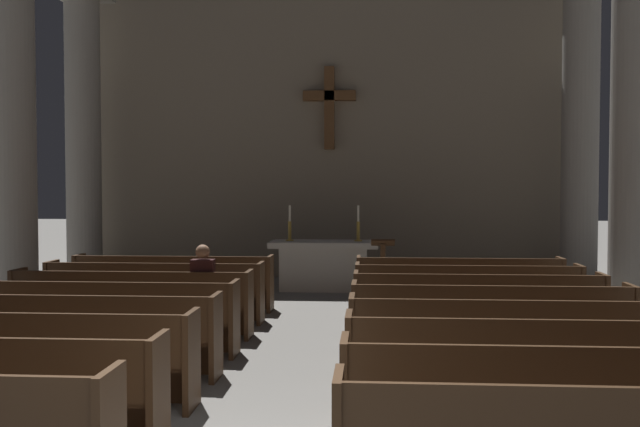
{
  "coord_description": "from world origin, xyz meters",
  "views": [
    {
      "loc": [
        0.96,
        -4.65,
        2.16
      ],
      "look_at": [
        0.0,
        9.05,
        1.61
      ],
      "focal_mm": 41.05,
      "sensor_mm": 36.0,
      "label": 1
    }
  ],
  "objects_px": {
    "pew_left_row_7": "(155,292)",
    "column_right_third": "(634,128)",
    "pew_right_row_2": "(560,401)",
    "pew_left_row_3": "(21,358)",
    "column_left_third": "(14,131)",
    "pew_right_row_4": "(508,341)",
    "lone_worshipper": "(204,288)",
    "pew_right_row_7": "(467,295)",
    "column_right_fourth": "(580,140)",
    "pew_left_row_4": "(68,335)",
    "candlestick_right": "(358,230)",
    "pew_right_row_3": "(530,366)",
    "pew_right_row_8": "(459,285)",
    "pew_right_row_5": "(491,322)",
    "pew_right_row_6": "(478,307)",
    "altar": "(324,264)",
    "pew_left_row_8": "(174,282)",
    "candlestick_left": "(290,229)",
    "pew_left_row_5": "(104,317)",
    "lectern": "(383,271)",
    "pew_left_row_6": "(132,303)",
    "column_left_fourth": "(83,142)"
  },
  "relations": [
    {
      "from": "pew_left_row_8",
      "to": "candlestick_left",
      "type": "distance_m",
      "value": 3.17
    },
    {
      "from": "pew_left_row_4",
      "to": "column_right_third",
      "type": "bearing_deg",
      "value": 30.23
    },
    {
      "from": "pew_right_row_8",
      "to": "column_left_fourth",
      "type": "distance_m",
      "value": 8.73
    },
    {
      "from": "column_left_third",
      "to": "column_right_fourth",
      "type": "xyz_separation_m",
      "value": [
        10.54,
        3.09,
        0.0
      ]
    },
    {
      "from": "pew_left_row_6",
      "to": "lectern",
      "type": "distance_m",
      "value": 5.05
    },
    {
      "from": "pew_left_row_4",
      "to": "pew_left_row_6",
      "type": "relative_size",
      "value": 1.0
    },
    {
      "from": "pew_left_row_7",
      "to": "column_right_third",
      "type": "height_order",
      "value": "column_right_third"
    },
    {
      "from": "pew_right_row_8",
      "to": "altar",
      "type": "xyz_separation_m",
      "value": [
        -2.43,
        2.54,
        0.06
      ]
    },
    {
      "from": "pew_left_row_3",
      "to": "column_left_third",
      "type": "relative_size",
      "value": 0.54
    },
    {
      "from": "pew_right_row_2",
      "to": "candlestick_left",
      "type": "distance_m",
      "value": 9.67
    },
    {
      "from": "pew_left_row_7",
      "to": "lone_worshipper",
      "type": "height_order",
      "value": "lone_worshipper"
    },
    {
      "from": "pew_left_row_3",
      "to": "pew_right_row_2",
      "type": "bearing_deg",
      "value": -12.73
    },
    {
      "from": "pew_right_row_7",
      "to": "lectern",
      "type": "height_order",
      "value": "lectern"
    },
    {
      "from": "pew_right_row_5",
      "to": "column_left_fourth",
      "type": "xyz_separation_m",
      "value": [
        -7.69,
        6.48,
        2.61
      ]
    },
    {
      "from": "pew_left_row_5",
      "to": "pew_left_row_7",
      "type": "relative_size",
      "value": 1.0
    },
    {
      "from": "pew_right_row_3",
      "to": "lone_worshipper",
      "type": "xyz_separation_m",
      "value": [
        -3.82,
        3.33,
        0.22
      ]
    },
    {
      "from": "pew_left_row_6",
      "to": "altar",
      "type": "distance_m",
      "value": 5.32
    },
    {
      "from": "pew_right_row_8",
      "to": "candlestick_right",
      "type": "distance_m",
      "value": 3.17
    },
    {
      "from": "pew_left_row_7",
      "to": "pew_right_row_7",
      "type": "distance_m",
      "value": 4.85
    },
    {
      "from": "pew_right_row_6",
      "to": "pew_right_row_8",
      "type": "xyz_separation_m",
      "value": [
        0.0,
        2.19,
        0.0
      ]
    },
    {
      "from": "pew_right_row_7",
      "to": "candlestick_left",
      "type": "bearing_deg",
      "value": 130.67
    },
    {
      "from": "pew_right_row_8",
      "to": "candlestick_right",
      "type": "xyz_separation_m",
      "value": [
        -1.73,
        2.54,
        0.77
      ]
    },
    {
      "from": "lectern",
      "to": "pew_right_row_4",
      "type": "bearing_deg",
      "value": -77.74
    },
    {
      "from": "pew_left_row_7",
      "to": "candlestick_right",
      "type": "bearing_deg",
      "value": 49.33
    },
    {
      "from": "pew_left_row_7",
      "to": "pew_right_row_4",
      "type": "relative_size",
      "value": 1.0
    },
    {
      "from": "pew_left_row_5",
      "to": "pew_right_row_4",
      "type": "distance_m",
      "value": 4.97
    },
    {
      "from": "pew_right_row_2",
      "to": "pew_right_row_4",
      "type": "xyz_separation_m",
      "value": [
        0.0,
        2.19,
        0.0
      ]
    },
    {
      "from": "pew_right_row_6",
      "to": "lectern",
      "type": "relative_size",
      "value": 2.95
    },
    {
      "from": "pew_right_row_3",
      "to": "column_right_fourth",
      "type": "distance_m",
      "value": 9.49
    },
    {
      "from": "pew_right_row_4",
      "to": "pew_left_row_3",
      "type": "bearing_deg",
      "value": -167.27
    },
    {
      "from": "pew_right_row_3",
      "to": "altar",
      "type": "height_order",
      "value": "altar"
    },
    {
      "from": "pew_left_row_3",
      "to": "pew_right_row_2",
      "type": "height_order",
      "value": "same"
    },
    {
      "from": "pew_left_row_7",
      "to": "pew_right_row_8",
      "type": "bearing_deg",
      "value": 12.73
    },
    {
      "from": "candlestick_left",
      "to": "candlestick_right",
      "type": "height_order",
      "value": "same"
    },
    {
      "from": "pew_left_row_7",
      "to": "pew_right_row_4",
      "type": "distance_m",
      "value": 5.86
    },
    {
      "from": "pew_right_row_3",
      "to": "lone_worshipper",
      "type": "bearing_deg",
      "value": 138.93
    },
    {
      "from": "pew_left_row_5",
      "to": "pew_right_row_5",
      "type": "xyz_separation_m",
      "value": [
        4.85,
        0.0,
        0.0
      ]
    },
    {
      "from": "candlestick_right",
      "to": "lone_worshipper",
      "type": "xyz_separation_m",
      "value": [
        -2.09,
        -4.7,
        -0.55
      ]
    },
    {
      "from": "pew_left_row_4",
      "to": "candlestick_right",
      "type": "xyz_separation_m",
      "value": [
        3.13,
        6.93,
        0.77
      ]
    },
    {
      "from": "pew_right_row_5",
      "to": "pew_right_row_6",
      "type": "bearing_deg",
      "value": 90.0
    },
    {
      "from": "column_left_third",
      "to": "pew_left_row_3",
      "type": "bearing_deg",
      "value": -63.0
    },
    {
      "from": "pew_left_row_5",
      "to": "pew_right_row_7",
      "type": "distance_m",
      "value": 5.32
    },
    {
      "from": "pew_left_row_4",
      "to": "pew_right_row_8",
      "type": "relative_size",
      "value": 1.0
    },
    {
      "from": "pew_left_row_4",
      "to": "pew_right_row_7",
      "type": "height_order",
      "value": "same"
    },
    {
      "from": "pew_left_row_4",
      "to": "pew_left_row_8",
      "type": "relative_size",
      "value": 1.0
    },
    {
      "from": "column_right_third",
      "to": "pew_right_row_2",
      "type": "bearing_deg",
      "value": -113.06
    },
    {
      "from": "pew_right_row_6",
      "to": "column_left_fourth",
      "type": "bearing_deg",
      "value": 145.02
    },
    {
      "from": "pew_left_row_8",
      "to": "pew_right_row_6",
      "type": "distance_m",
      "value": 5.32
    },
    {
      "from": "pew_left_row_4",
      "to": "pew_left_row_6",
      "type": "distance_m",
      "value": 2.19
    },
    {
      "from": "pew_right_row_2",
      "to": "column_right_third",
      "type": "relative_size",
      "value": 0.54
    }
  ]
}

